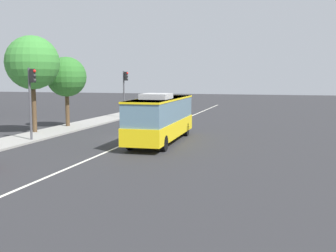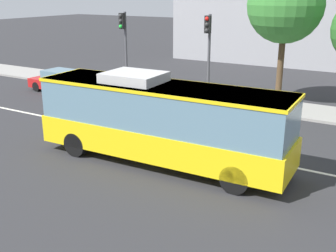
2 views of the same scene
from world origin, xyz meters
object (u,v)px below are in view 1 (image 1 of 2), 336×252
at_px(traffic_light_mid_block, 32,91).
at_px(traffic_light_far_corner, 125,86).
at_px(sedan_silver, 154,115).
at_px(street_tree_kerbside_centre, 32,63).
at_px(street_tree_kerbside_left, 66,77).
at_px(transit_bus, 161,117).

relative_size(traffic_light_mid_block, traffic_light_far_corner, 1.00).
bearing_deg(sedan_silver, street_tree_kerbside_centre, -31.85).
xyz_separation_m(traffic_light_mid_block, street_tree_kerbside_left, (7.97, 1.78, 0.99)).
relative_size(transit_bus, sedan_silver, 2.22).
distance_m(sedan_silver, street_tree_kerbside_left, 9.50).
xyz_separation_m(transit_bus, street_tree_kerbside_centre, (1.38, 11.07, 3.86)).
relative_size(sedan_silver, traffic_light_far_corner, 0.87).
bearing_deg(street_tree_kerbside_centre, transit_bus, -97.09).
bearing_deg(street_tree_kerbside_centre, traffic_light_mid_block, -147.61).
bearing_deg(sedan_silver, traffic_light_mid_block, -16.54).
distance_m(transit_bus, sedan_silver, 12.54).
xyz_separation_m(transit_bus, traffic_light_mid_block, (-2.21, 8.79, 1.75)).
relative_size(sedan_silver, street_tree_kerbside_centre, 0.58).
bearing_deg(street_tree_kerbside_centre, sedan_silver, -33.27).
height_order(traffic_light_mid_block, street_tree_kerbside_left, street_tree_kerbside_left).
relative_size(transit_bus, traffic_light_far_corner, 1.94).
bearing_deg(transit_bus, traffic_light_mid_block, 102.48).
bearing_deg(traffic_light_mid_block, transit_bus, 12.73).
bearing_deg(sedan_silver, transit_bus, 21.42).
bearing_deg(street_tree_kerbside_left, traffic_light_far_corner, -12.55).
height_order(transit_bus, street_tree_kerbside_left, street_tree_kerbside_left).
xyz_separation_m(traffic_light_mid_block, traffic_light_far_corner, (16.99, -0.23, 0.00)).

